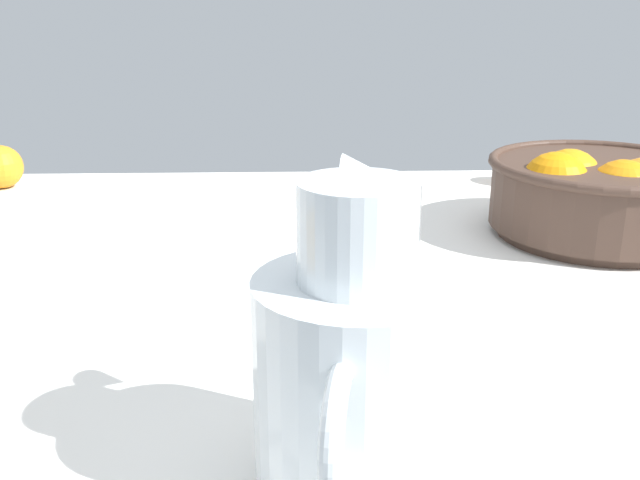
# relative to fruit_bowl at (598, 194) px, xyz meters

# --- Properties ---
(ground_plane) EXTENTS (1.50, 0.99, 0.03)m
(ground_plane) POSITION_rel_fruit_bowl_xyz_m (-0.36, -0.13, -0.07)
(ground_plane) COLOR white
(fruit_bowl) EXTENTS (0.28, 0.28, 0.11)m
(fruit_bowl) POSITION_rel_fruit_bowl_xyz_m (0.00, 0.00, 0.00)
(fruit_bowl) COLOR #473328
(fruit_bowl) RESTS_ON ground_plane
(juice_pitcher) EXTENTS (0.12, 0.16, 0.20)m
(juice_pitcher) POSITION_rel_fruit_bowl_xyz_m (-0.34, -0.47, 0.01)
(juice_pitcher) COLOR white
(juice_pitcher) RESTS_ON ground_plane
(loose_orange_0) EXTENTS (0.07, 0.07, 0.07)m
(loose_orange_0) POSITION_rel_fruit_bowl_xyz_m (-0.84, 0.27, -0.02)
(loose_orange_0) COLOR orange
(loose_orange_0) RESTS_ON ground_plane
(loose_orange_2) EXTENTS (0.07, 0.07, 0.07)m
(loose_orange_2) POSITION_rel_fruit_bowl_xyz_m (-0.00, 0.27, -0.02)
(loose_orange_2) COLOR orange
(loose_orange_2) RESTS_ON ground_plane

